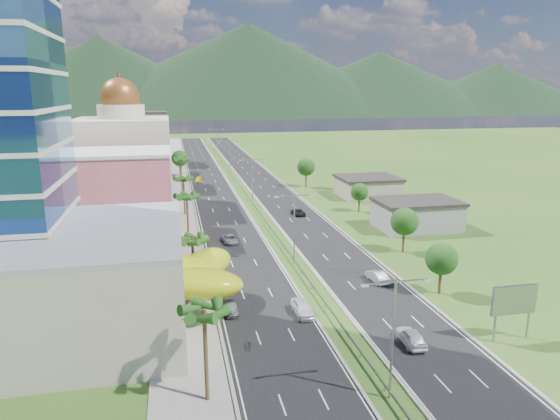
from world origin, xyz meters
TOP-DOWN VIEW (x-y plane):
  - ground at (0.00, 0.00)m, footprint 500.00×500.00m
  - road_left at (-7.50, 90.00)m, footprint 11.00×260.00m
  - road_right at (7.50, 90.00)m, footprint 11.00×260.00m
  - sidewalk_left at (-17.00, 90.00)m, footprint 7.00×260.00m
  - median_guardrail at (0.00, 71.99)m, footprint 0.10×216.06m
  - streetlight_median_a at (0.00, -25.00)m, footprint 6.04×0.25m
  - streetlight_median_b at (0.00, 10.00)m, footprint 6.04×0.25m
  - streetlight_median_c at (0.00, 50.00)m, footprint 6.04×0.25m
  - streetlight_median_d at (0.00, 95.00)m, footprint 6.04×0.25m
  - streetlight_median_e at (0.00, 140.00)m, footprint 6.04×0.25m
  - mall_podium at (-32.00, -6.00)m, footprint 30.00×24.00m
  - lime_canopy at (-20.00, -4.00)m, footprint 18.00×15.00m
  - pink_shophouse at (-28.00, 32.00)m, footprint 20.00×15.00m
  - domed_building at (-28.00, 55.00)m, footprint 20.00×20.00m
  - midrise_grey at (-27.00, 80.00)m, footprint 16.00×15.00m
  - midrise_beige at (-27.00, 102.00)m, footprint 16.00×15.00m
  - midrise_white at (-27.00, 125.00)m, footprint 16.00×15.00m
  - billboard at (17.00, -18.00)m, footprint 5.20×0.35m
  - shed_near at (28.00, 25.00)m, footprint 15.00×10.00m
  - shed_far at (30.00, 55.00)m, footprint 14.00×12.00m
  - palm_tree_a at (-15.50, -22.00)m, footprint 3.60×3.60m
  - palm_tree_b at (-15.50, 2.00)m, footprint 3.60×3.60m
  - palm_tree_c at (-15.50, 22.00)m, footprint 3.60×3.60m
  - palm_tree_d at (-15.50, 45.00)m, footprint 3.60×3.60m
  - palm_tree_e at (-15.50, 70.00)m, footprint 3.60×3.60m
  - leafy_tree_lfar at (-15.50, 95.00)m, footprint 4.90×4.90m
  - leafy_tree_ra at (16.00, -5.00)m, footprint 4.20×4.20m
  - leafy_tree_rb at (19.00, 12.00)m, footprint 4.55×4.55m
  - leafy_tree_rc at (22.00, 40.00)m, footprint 3.85×3.85m
  - leafy_tree_rd at (18.00, 70.00)m, footprint 4.90×4.90m
  - mountain_ridge at (60.00, 450.00)m, footprint 860.00×140.00m
  - car_white_near_left at (-3.20, -7.40)m, footprint 2.16×5.00m
  - car_dark_left at (-11.60, -5.24)m, footprint 1.67×4.04m
  - car_silver_mid_left at (-8.37, 22.99)m, footprint 2.90×5.00m
  - car_yellow_far_left at (-10.40, 84.41)m, footprint 2.44×4.65m
  - car_white_near_right at (6.16, -16.69)m, footprint 2.29×5.03m
  - car_silver_right at (9.64, 0.58)m, footprint 2.06×4.76m
  - car_dark_far_right at (8.10, 39.83)m, footprint 2.48×4.83m
  - motorcycle at (-10.61, -13.93)m, footprint 0.67×1.75m

SIDE VIEW (x-z plane):
  - ground at x=0.00m, z-range 0.00..0.00m
  - mountain_ridge at x=60.00m, z-range -45.00..45.00m
  - road_left at x=-7.50m, z-range 0.00..0.04m
  - road_right at x=7.50m, z-range 0.00..0.04m
  - sidewalk_left at x=-17.00m, z-range 0.00..0.12m
  - motorcycle at x=-10.61m, z-range 0.04..1.13m
  - median_guardrail at x=0.00m, z-range 0.24..1.00m
  - car_yellow_far_left at x=-10.40m, z-range 0.04..1.33m
  - car_dark_left at x=-11.60m, z-range 0.04..1.34m
  - car_dark_far_right at x=8.10m, z-range 0.04..1.34m
  - car_silver_mid_left at x=-8.37m, z-range 0.04..1.35m
  - car_silver_right at x=9.64m, z-range 0.04..1.56m
  - car_white_near_right at x=6.16m, z-range 0.04..1.71m
  - car_white_near_left at x=-3.20m, z-range 0.04..1.72m
  - shed_far at x=30.00m, z-range 0.00..4.40m
  - shed_near at x=28.00m, z-range 0.00..5.00m
  - leafy_tree_rc at x=22.00m, z-range 1.21..7.54m
  - billboard at x=17.00m, z-range 1.32..7.52m
  - leafy_tree_ra at x=16.00m, z-range 1.33..8.23m
  - lime_canopy at x=-20.00m, z-range 1.29..8.69m
  - leafy_tree_rb at x=19.00m, z-range 1.44..8.92m
  - mall_podium at x=-32.00m, z-range 0.00..11.00m
  - leafy_tree_lfar at x=-15.50m, z-range 1.55..9.60m
  - leafy_tree_rd at x=18.00m, z-range 1.55..9.60m
  - midrise_beige at x=-27.00m, z-range 0.00..13.00m
  - streetlight_median_a at x=0.00m, z-range 1.25..12.25m
  - streetlight_median_b at x=0.00m, z-range 1.25..12.25m
  - streetlight_median_c at x=0.00m, z-range 1.25..12.25m
  - streetlight_median_d at x=0.00m, z-range 1.25..12.25m
  - streetlight_median_e at x=0.00m, z-range 1.25..12.25m
  - palm_tree_b at x=-15.50m, z-range 3.01..11.11m
  - pink_shophouse at x=-28.00m, z-range 0.00..15.00m
  - palm_tree_d at x=-15.50m, z-range 3.24..11.84m
  - midrise_grey at x=-27.00m, z-range 0.00..16.00m
  - palm_tree_a at x=-15.50m, z-range 3.47..12.57m
  - palm_tree_e at x=-15.50m, z-range 3.61..13.01m
  - palm_tree_c at x=-15.50m, z-range 3.70..13.30m
  - midrise_white at x=-27.00m, z-range 0.00..18.00m
  - domed_building at x=-28.00m, z-range -3.00..25.70m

